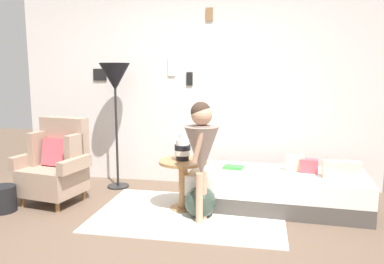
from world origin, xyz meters
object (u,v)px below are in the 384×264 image
Objects in this scene: side_table at (183,175)px; vase_striped at (183,149)px; demijohn_near at (200,202)px; magazine_basket at (3,199)px; floor_lamp at (115,82)px; book_on_daybed at (233,167)px; person_child at (202,146)px; daybed at (277,190)px; armchair at (56,165)px.

side_table is 0.28m from vase_striped.
demijohn_near is 2.14m from magazine_basket.
floor_lamp reaches higher than side_table.
book_on_daybed is (0.52, 0.33, 0.03)m from side_table.
demijohn_near is at bearing 104.14° from person_child.
vase_striped reaches higher than daybed.
daybed is at bearing -9.31° from book_on_daybed.
armchair is 1.49m from side_table.
side_table is at bearing 1.02° from armchair.
armchair is at bearing 45.09° from magazine_basket.
armchair is 0.65m from magazine_basket.
book_on_daybed is at bearing 9.98° from armchair.
vase_striped is 1.38m from floor_lamp.
vase_striped is at bearing -31.79° from floor_lamp.
magazine_basket is at bearing -129.47° from floor_lamp.
demijohn_near is at bearing -150.06° from daybed.
vase_striped is 1.02× the size of magazine_basket.
book_on_daybed is (0.26, 0.65, -0.37)m from person_child.
side_table is at bearing -58.05° from vase_striped.
floor_lamp is 3.90× the size of demijohn_near.
floor_lamp is at bearing 169.02° from daybed.
daybed is at bearing 6.22° from armchair.
magazine_basket is (-1.90, -0.44, -0.25)m from side_table.
book_on_daybed is (2.01, 0.35, -0.02)m from armchair.
vase_striped reaches higher than book_on_daybed.
demijohn_near is at bearing -118.77° from book_on_daybed.
person_child is (-0.75, -0.57, 0.58)m from daybed.
daybed is at bearing 12.72° from vase_striped.
armchair is 1.80m from person_child.
armchair is at bearing 170.27° from person_child.
armchair is 0.60× the size of floor_lamp.
side_table reaches higher than daybed.
armchair reaches higher than book_on_daybed.
book_on_daybed is 0.79× the size of magazine_basket.
demijohn_near is at bearing -34.29° from floor_lamp.
person_child is (0.26, -0.34, 0.12)m from vase_striped.
armchair is at bearing -125.60° from floor_lamp.
vase_striped reaches higher than side_table.
demijohn_near is (1.24, -0.84, -1.21)m from floor_lamp.
floor_lamp reaches higher than vase_striped.
side_table is 1.96m from magazine_basket.
vase_striped is (1.48, 0.04, 0.23)m from armchair.
daybed is 2.37m from floor_lamp.
side_table reaches higher than magazine_basket.
person_child reaches higher than vase_striped.
vase_striped is at bearing 121.95° from side_table.
floor_lamp is 1.33× the size of person_child.
demijohn_near is at bearing 6.24° from magazine_basket.
daybed is 1.11m from person_child.
daybed is at bearing -10.98° from floor_lamp.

